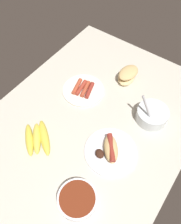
{
  "coord_description": "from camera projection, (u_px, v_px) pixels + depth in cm",
  "views": [
    {
      "loc": [
        47.44,
        33.87,
        93.06
      ],
      "look_at": [
        -2.15,
        -1.93,
        3.0
      ],
      "focal_mm": 36.46,
      "sensor_mm": 36.0,
      "label": 1
    }
  ],
  "objects": [
    {
      "name": "plate_hotdog_assembled",
      "position": [
        110.0,
        150.0,
        0.99
      ],
      "size": [
        23.15,
        23.15,
        5.61
      ],
      "color": "white",
      "rests_on": "ground_plane"
    },
    {
      "name": "bread_stack",
      "position": [
        128.0,
        75.0,
        1.22
      ],
      "size": [
        14.26,
        10.79,
        7.2
      ],
      "color": "#E5C689",
      "rests_on": "ground_plane"
    },
    {
      "name": "ground_plane",
      "position": [
        91.0,
        122.0,
        1.11
      ],
      "size": [
        120.0,
        90.0,
        3.0
      ],
      "primitive_type": "cube",
      "color": "beige"
    },
    {
      "name": "bowl_chili",
      "position": [
        77.0,
        199.0,
        0.87
      ],
      "size": [
        15.47,
        15.47,
        4.21
      ],
      "color": "white",
      "rests_on": "ground_plane"
    },
    {
      "name": "plate_sausages",
      "position": [
        83.0,
        90.0,
        1.19
      ],
      "size": [
        21.84,
        21.84,
        3.16
      ],
      "color": "white",
      "rests_on": "ground_plane"
    },
    {
      "name": "banana_bunch",
      "position": [
        38.0,
        138.0,
        1.02
      ],
      "size": [
        18.65,
        20.61,
        3.87
      ],
      "color": "gold",
      "rests_on": "ground_plane"
    },
    {
      "name": "bowl_coleslaw",
      "position": [
        152.0,
        115.0,
        1.07
      ],
      "size": [
        14.94,
        14.94,
        16.22
      ],
      "color": "silver",
      "rests_on": "ground_plane"
    }
  ]
}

